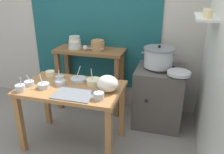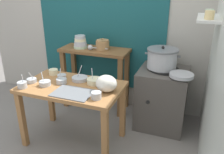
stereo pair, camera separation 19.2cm
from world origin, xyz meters
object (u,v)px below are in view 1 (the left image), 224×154
at_px(serving_tray, 74,94).
at_px(prep_bowl_6, 44,85).
at_px(stove_block, 159,96).
at_px(steamer_pot, 159,57).
at_px(prep_table, 72,96).
at_px(prep_bowl_0, 78,79).
at_px(plastic_bag, 108,84).
at_px(prep_bowl_5, 94,81).
at_px(ladle, 86,48).
at_px(clay_pot, 98,45).
at_px(prep_bowl_8, 60,82).
at_px(prep_bowl_4, 99,96).
at_px(back_shelf_table, 90,64).
at_px(prep_bowl_2, 29,83).
at_px(bowl_stack_enamel, 75,43).
at_px(wide_pan, 179,73).
at_px(prep_bowl_1, 20,88).
at_px(prep_bowl_3, 60,78).
at_px(prep_bowl_7, 50,74).

bearing_deg(serving_tray, prep_bowl_6, 169.87).
bearing_deg(stove_block, steamer_pot, 153.38).
relative_size(prep_table, serving_tray, 2.75).
distance_m(prep_table, prep_bowl_0, 0.21).
bearing_deg(plastic_bag, serving_tray, -150.83).
bearing_deg(prep_bowl_5, steamer_pot, 43.63).
bearing_deg(steamer_pot, ladle, 177.65).
bearing_deg(clay_pot, ladle, -153.45).
distance_m(steamer_pot, prep_bowl_8, 1.22).
height_order(stove_block, ladle, ladle).
bearing_deg(prep_bowl_4, serving_tray, 175.93).
relative_size(back_shelf_table, clay_pot, 5.22).
relative_size(prep_bowl_2, prep_bowl_8, 0.83).
relative_size(clay_pot, bowl_stack_enamel, 0.97).
xyz_separation_m(bowl_stack_enamel, prep_bowl_4, (0.68, -1.01, -0.22)).
distance_m(steamer_pot, wide_pan, 0.35).
relative_size(prep_bowl_5, prep_bowl_6, 1.17).
distance_m(prep_bowl_0, prep_bowl_1, 0.62).
relative_size(bowl_stack_enamel, serving_tray, 0.48).
bearing_deg(steamer_pot, clay_pot, 172.44).
xyz_separation_m(steamer_pot, wide_pan, (0.26, -0.21, -0.10)).
xyz_separation_m(ladle, prep_bowl_4, (0.50, -0.96, -0.18)).
distance_m(prep_table, prep_bowl_4, 0.45).
distance_m(bowl_stack_enamel, plastic_bag, 1.10).
height_order(steamer_pot, prep_bowl_8, steamer_pot).
bearing_deg(prep_bowl_0, prep_table, -96.24).
bearing_deg(prep_bowl_1, clay_pot, 66.14).
xyz_separation_m(prep_bowl_0, prep_bowl_1, (-0.48, -0.39, 0.01)).
relative_size(wide_pan, prep_bowl_1, 1.61).
bearing_deg(prep_bowl_6, ladle, 80.46).
bearing_deg(prep_bowl_2, prep_bowl_3, 42.04).
height_order(prep_bowl_0, prep_bowl_7, prep_bowl_0).
bearing_deg(clay_pot, prep_bowl_6, -106.91).
relative_size(back_shelf_table, prep_bowl_2, 7.14).
bearing_deg(prep_bowl_5, plastic_bag, -34.11).
relative_size(serving_tray, prep_bowl_8, 2.47).
xyz_separation_m(ladle, prep_bowl_7, (-0.24, -0.57, -0.18)).
bearing_deg(back_shelf_table, prep_bowl_7, -112.29).
relative_size(back_shelf_table, prep_bowl_3, 9.40).
bearing_deg(prep_bowl_7, wide_pan, 12.08).
distance_m(prep_table, prep_bowl_1, 0.54).
height_order(prep_bowl_4, prep_bowl_5, prep_bowl_5).
bearing_deg(clay_pot, prep_bowl_5, -74.68).
distance_m(prep_bowl_1, prep_bowl_2, 0.15).
distance_m(prep_bowl_1, prep_bowl_5, 0.77).
bearing_deg(serving_tray, plastic_bag, 29.17).
distance_m(ladle, prep_bowl_3, 0.67).
distance_m(prep_table, steamer_pot, 1.16).
distance_m(prep_bowl_2, prep_bowl_4, 0.84).
relative_size(prep_bowl_1, prep_bowl_2, 1.23).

